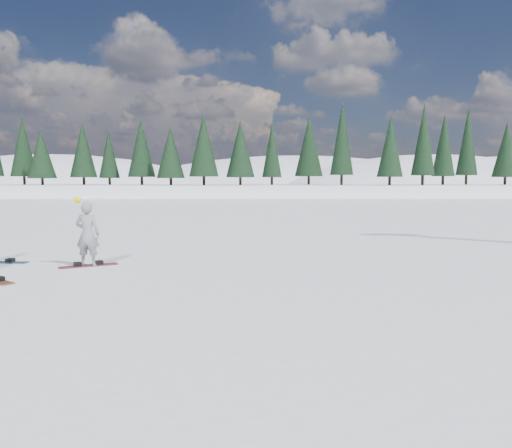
% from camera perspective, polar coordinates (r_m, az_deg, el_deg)
% --- Properties ---
extents(ground, '(420.00, 420.00, 0.00)m').
position_cam_1_polar(ground, '(12.81, -18.37, -5.52)').
color(ground, white).
rests_on(ground, ground).
extents(alpine_backdrop, '(412.50, 227.00, 53.20)m').
position_cam_1_polar(alpine_backdrop, '(202.38, -4.31, 0.56)').
color(alpine_backdrop, white).
rests_on(alpine_backdrop, ground).
extents(snowboarder_woman, '(0.65, 0.45, 1.88)m').
position_cam_1_polar(snowboarder_woman, '(13.93, -18.71, -1.05)').
color(snowboarder_woman, gray).
rests_on(snowboarder_woman, ground).
extents(snowboard_woman, '(1.45, 0.96, 0.03)m').
position_cam_1_polar(snowboard_woman, '(14.05, -18.60, -4.54)').
color(snowboard_woman, maroon).
rests_on(snowboard_woman, ground).
extents(snowboard_loose_c, '(1.51, 0.37, 0.03)m').
position_cam_1_polar(snowboard_loose_c, '(15.54, -27.16, -3.93)').
color(snowboard_loose_c, '#155678').
rests_on(snowboard_loose_c, ground).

